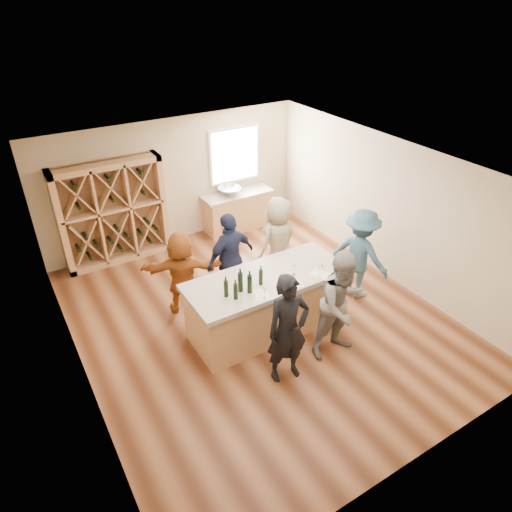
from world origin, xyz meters
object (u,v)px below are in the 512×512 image
wine_bottle_b (236,292)px  person_near_left (288,329)px  wine_rack (113,213)px  person_near_right (342,305)px  tasting_counter_base (267,305)px  person_far_left (182,273)px  wine_bottle_c (240,282)px  person_far_mid (231,258)px  person_far_right (278,241)px  person_server (360,254)px  wine_bottle_d (250,284)px  sink (230,191)px  wine_bottle_a (226,289)px  wine_bottle_e (261,277)px

wine_bottle_b → person_near_left: person_near_left is taller
wine_rack → person_near_right: (2.18, -4.69, -0.18)m
wine_bottle_b → person_near_right: bearing=-29.6°
tasting_counter_base → person_far_left: person_far_left is taller
wine_bottle_c → person_far_mid: 1.34m
wine_bottle_b → person_far_right: bearing=39.7°
tasting_counter_base → person_server: person_server is taller
wine_rack → person_far_mid: bearing=-61.3°
wine_rack → person_near_left: bearing=-76.4°
person_server → wine_bottle_d: bearing=75.6°
tasting_counter_base → person_far_right: person_far_right is taller
sink → tasting_counter_base: (-1.23, -3.56, -0.51)m
sink → person_far_right: size_ratio=0.30×
person_near_left → person_far_mid: person_near_left is taller
person_near_right → person_server: size_ratio=1.04×
wine_bottle_a → wine_bottle_e: bearing=-0.1°
wine_bottle_e → person_far_mid: size_ratio=0.15×
wine_bottle_d → person_far_mid: (0.37, 1.31, -0.34)m
sink → wine_bottle_c: 4.09m
tasting_counter_base → person_far_right: 1.60m
wine_bottle_e → person_server: 2.25m
sink → person_far_mid: (-1.32, -2.46, -0.12)m
wine_rack → wine_bottle_e: wine_rack is taller
wine_rack → person_server: size_ratio=1.24×
wine_bottle_c → person_far_mid: bearing=68.6°
wine_bottle_b → wine_rack: bearing=100.9°
tasting_counter_base → person_near_right: bearing=-56.4°
wine_rack → person_far_right: size_ratio=1.23×
wine_bottle_d → person_far_left: (-0.53, 1.46, -0.44)m
sink → person_near_right: size_ratio=0.29×
person_near_left → wine_bottle_a: bearing=124.1°
person_server → person_far_right: bearing=21.6°
wine_bottle_e → person_near_left: person_near_left is taller
wine_bottle_d → person_near_left: size_ratio=0.17×
wine_bottle_c → person_far_right: size_ratio=0.18×
wine_bottle_a → wine_bottle_d: 0.37m
person_near_right → person_far_mid: bearing=111.2°
wine_rack → person_server: 5.06m
wine_bottle_a → person_server: person_server is taller
wine_bottle_b → wine_bottle_d: size_ratio=0.86×
wine_rack → wine_bottle_b: 3.95m
sink → person_near_left: person_near_left is taller
wine_bottle_e → person_far_left: bearing=120.0°
wine_rack → sink: size_ratio=4.06×
wine_bottle_b → wine_bottle_e: size_ratio=1.01×
tasting_counter_base → person_server: bearing=-0.5°
wine_rack → wine_bottle_a: 3.81m
wine_rack → person_far_left: (0.49, -2.39, -0.30)m
person_near_right → person_far_mid: person_near_right is taller
person_far_mid → person_far_right: (1.09, 0.08, -0.00)m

